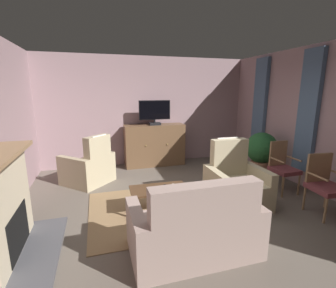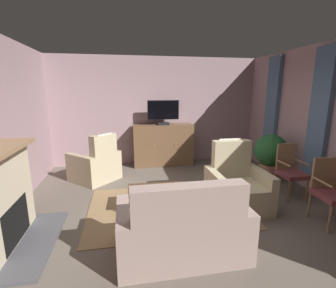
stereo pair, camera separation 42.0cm
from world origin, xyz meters
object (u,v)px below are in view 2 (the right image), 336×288
object	(u,v)px
sofa_floral	(183,230)
television	(163,112)
armchair_in_far_corner	(96,165)
tv_remote	(166,186)
coffee_table	(157,191)
folded_newspaper	(167,188)
armchair_by_fireplace	(237,188)
tv_cabinet	(163,146)
side_chair_far_end	(290,170)
side_chair_tucked_against_wall	(332,190)
potted_plant_tall_palm_by_window	(270,154)

from	to	relation	value
sofa_floral	television	bearing A→B (deg)	84.27
television	armchair_in_far_corner	xyz separation A→B (m)	(-1.66, -0.82, -1.09)
tv_remote	coffee_table	bearing A→B (deg)	-132.17
television	folded_newspaper	distance (m)	2.72
coffee_table	armchair_in_far_corner	world-z (taller)	armchair_in_far_corner
television	armchair_by_fireplace	xyz separation A→B (m)	(0.83, -2.59, -1.08)
coffee_table	tv_cabinet	bearing A→B (deg)	78.28
sofa_floral	side_chair_far_end	size ratio (longest dim) A/B	1.56
folded_newspaper	side_chair_far_end	world-z (taller)	side_chair_far_end
television	folded_newspaper	world-z (taller)	television
side_chair_tucked_against_wall	tv_cabinet	bearing A→B (deg)	121.26
folded_newspaper	side_chair_tucked_against_wall	distance (m)	2.50
armchair_in_far_corner	side_chair_far_end	world-z (taller)	armchair_in_far_corner
folded_newspaper	sofa_floral	xyz separation A→B (m)	(-0.02, -1.15, -0.07)
side_chair_far_end	armchair_by_fireplace	bearing A→B (deg)	-167.83
tv_remote	armchair_by_fireplace	world-z (taller)	armchair_by_fireplace
sofa_floral	side_chair_tucked_against_wall	size ratio (longest dim) A/B	1.59
sofa_floral	tv_cabinet	bearing A→B (deg)	84.35
tv_remote	folded_newspaper	distance (m)	0.05
television	armchair_in_far_corner	distance (m)	2.14
sofa_floral	armchair_in_far_corner	bearing A→B (deg)	114.50
sofa_floral	potted_plant_tall_palm_by_window	xyz separation A→B (m)	(2.50, 2.12, 0.27)
potted_plant_tall_palm_by_window	tv_cabinet	bearing A→B (deg)	143.57
tv_cabinet	armchair_in_far_corner	size ratio (longest dim) A/B	1.30
folded_newspaper	side_chair_tucked_against_wall	size ratio (longest dim) A/B	0.31
tv_cabinet	folded_newspaper	xyz separation A→B (m)	(-0.35, -2.55, -0.12)
side_chair_far_end	television	bearing A→B (deg)	130.82
coffee_table	tv_remote	size ratio (longest dim) A/B	5.62
folded_newspaper	armchair_by_fireplace	world-z (taller)	armchair_by_fireplace
television	tv_remote	bearing A→B (deg)	-98.41
television	side_chair_tucked_against_wall	bearing A→B (deg)	-58.33
tv_cabinet	sofa_floral	xyz separation A→B (m)	(-0.37, -3.70, -0.19)
television	potted_plant_tall_palm_by_window	bearing A→B (deg)	-35.50
armchair_by_fireplace	side_chair_far_end	size ratio (longest dim) A/B	1.15
side_chair_far_end	potted_plant_tall_palm_by_window	distance (m)	0.83
sofa_floral	armchair_by_fireplace	world-z (taller)	armchair_by_fireplace
tv_remote	sofa_floral	world-z (taller)	sofa_floral
coffee_table	side_chair_far_end	bearing A→B (deg)	2.95
tv_remote	armchair_in_far_corner	world-z (taller)	armchair_in_far_corner
coffee_table	sofa_floral	xyz separation A→B (m)	(0.16, -1.18, -0.02)
folded_newspaper	side_chair_tucked_against_wall	xyz separation A→B (m)	(2.37, -0.78, 0.11)
tv_cabinet	television	world-z (taller)	television
coffee_table	folded_newspaper	xyz separation A→B (m)	(0.17, -0.03, 0.05)
tv_cabinet	side_chair_far_end	bearing A→B (deg)	-49.81
armchair_in_far_corner	television	bearing A→B (deg)	26.21
television	tv_remote	xyz separation A→B (m)	(-0.36, -2.45, -1.01)
folded_newspaper	sofa_floral	bearing A→B (deg)	-105.13
coffee_table	side_chair_far_end	size ratio (longest dim) A/B	0.97
armchair_in_far_corner	folded_newspaper	bearing A→B (deg)	-52.09
tv_cabinet	tv_remote	size ratio (longest dim) A/B	9.23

